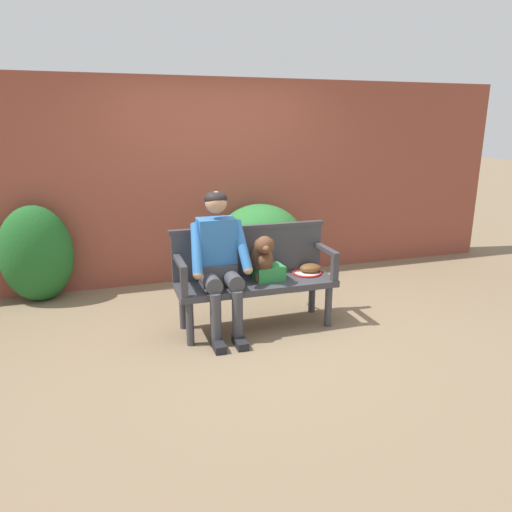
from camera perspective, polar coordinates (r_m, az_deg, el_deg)
ground_plane at (r=4.69m, az=0.00°, el=-8.53°), size 40.00×40.00×0.00m
brick_garden_fence at (r=6.03m, az=-5.26°, el=9.00°), size 8.00×0.30×2.45m
hedge_bush_far_left at (r=5.73m, az=-24.98°, el=0.23°), size 0.78×0.57×1.08m
hedge_bush_far_right at (r=5.91m, az=0.46°, el=1.60°), size 1.13×1.08×0.97m
garden_bench at (r=4.54m, az=0.00°, el=-3.84°), size 1.52×0.50×0.47m
bench_backrest at (r=4.64m, az=-0.84°, el=0.75°), size 1.56×0.06×0.50m
bench_armrest_left_end at (r=4.21m, az=-9.00°, el=-1.76°), size 0.06×0.50×0.28m
bench_armrest_right_end at (r=4.64m, az=8.83°, el=-0.12°), size 0.06×0.50×0.28m
person_seated at (r=4.33m, az=-4.51°, el=-0.21°), size 0.56×0.65×1.34m
dog_on_bench at (r=4.47m, az=0.78°, el=-0.15°), size 0.26×0.46×0.46m
tennis_racket at (r=4.78m, az=5.95°, el=-1.93°), size 0.36×0.58×0.03m
baseball_glove at (r=4.80m, az=6.60°, el=-1.46°), size 0.24×0.20×0.09m
sports_bag at (r=4.54m, az=1.55°, el=-2.02°), size 0.29×0.22×0.14m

